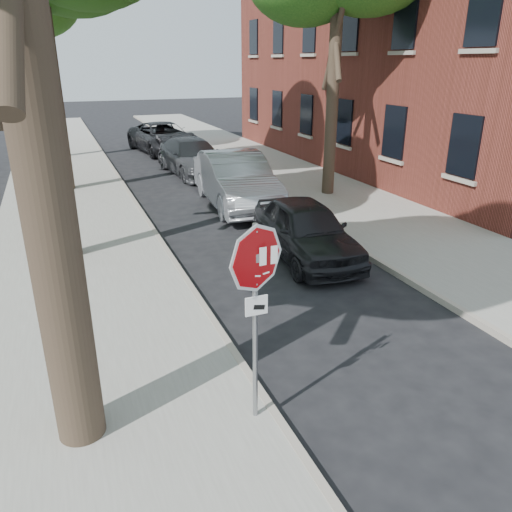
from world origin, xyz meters
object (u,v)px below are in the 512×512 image
at_px(car_c, 193,157).
at_px(car_d, 164,138).
at_px(car_b, 236,180).
at_px(car_a, 306,230).
at_px(stop_sign, 256,288).

bearing_deg(car_c, car_d, 85.92).
relative_size(car_b, car_d, 0.96).
height_order(car_a, car_b, car_b).
xyz_separation_m(stop_sign, car_a, (3.30, 5.08, -1.26)).
bearing_deg(car_b, car_a, -85.66).
distance_m(car_a, car_d, 15.94).
bearing_deg(car_c, car_a, -94.08).
distance_m(stop_sign, car_c, 15.74).
bearing_deg(car_a, car_d, 94.15).
bearing_deg(car_a, car_b, 94.15).
height_order(car_b, car_c, car_b).
height_order(car_b, car_d, car_b).
relative_size(stop_sign, car_a, 0.65).
xyz_separation_m(car_a, car_b, (0.00, 4.90, 0.16)).
distance_m(car_b, car_d, 11.04).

